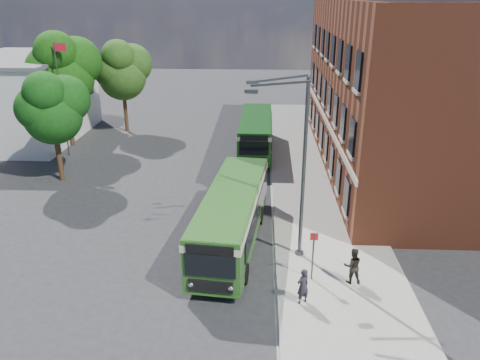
{
  "coord_description": "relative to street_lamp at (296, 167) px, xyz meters",
  "views": [
    {
      "loc": [
        3.17,
        -22.6,
        12.37
      ],
      "look_at": [
        1.99,
        2.76,
        2.2
      ],
      "focal_mm": 35.0,
      "sensor_mm": 36.0,
      "label": 1
    }
  ],
  "objects": [
    {
      "name": "ground",
      "position": [
        -4.84,
        2.0,
        -4.79
      ],
      "size": [
        120.0,
        120.0,
        0.0
      ],
      "primitive_type": "plane",
      "color": "#28282B",
      "rests_on": "ground"
    },
    {
      "name": "tree_left",
      "position": [
        -15.7,
        9.66,
        0.47
      ],
      "size": [
        4.6,
        4.37,
        7.76
      ],
      "color": "#382614",
      "rests_on": "ground"
    },
    {
      "name": "flagpole",
      "position": [
        -17.29,
        15.0,
        0.15
      ],
      "size": [
        0.95,
        0.1,
        9.0
      ],
      "color": "#3A3D3F",
      "rests_on": "ground"
    },
    {
      "name": "tree_right",
      "position": [
        -14.52,
        22.47,
        1.05
      ],
      "size": [
        5.1,
        4.85,
        8.61
      ],
      "color": "#382614",
      "rests_on": "ground"
    },
    {
      "name": "bus_front",
      "position": [
        -3.09,
        1.16,
        -2.96
      ],
      "size": [
        3.71,
        11.03,
        3.02
      ],
      "color": "#2C5E20",
      "rests_on": "ground"
    },
    {
      "name": "white_building",
      "position": [
        -22.84,
        20.0,
        -1.13
      ],
      "size": [
        9.4,
        13.4,
        7.3
      ],
      "color": "silver",
      "rests_on": "ground"
    },
    {
      "name": "street_lamp",
      "position": [
        0.0,
        0.0,
        0.0
      ],
      "size": [
        2.96,
        2.38,
        9.0
      ],
      "color": "#3A3D3F",
      "rests_on": "ground"
    },
    {
      "name": "pedestrian_a",
      "position": [
        0.19,
        -4.0,
        -3.82
      ],
      "size": [
        0.72,
        0.66,
        1.64
      ],
      "primitive_type": "imported",
      "rotation": [
        0.0,
        0.0,
        3.73
      ],
      "color": "black",
      "rests_on": "pavement"
    },
    {
      "name": "tree_mid",
      "position": [
        -18.0,
        17.67,
        1.79
      ],
      "size": [
        5.74,
        5.46,
        9.7
      ],
      "color": "#382614",
      "rests_on": "ground"
    },
    {
      "name": "bus_rear",
      "position": [
        -2.11,
        16.58,
        -2.96
      ],
      "size": [
        2.73,
        10.19,
        3.02
      ],
      "color": "#1D611A",
      "rests_on": "ground"
    },
    {
      "name": "pedestrian_b",
      "position": [
        2.54,
        -2.36,
        -3.78
      ],
      "size": [
        0.86,
        0.68,
        1.71
      ],
      "primitive_type": "imported",
      "rotation": [
        0.0,
        0.0,
        3.18
      ],
      "color": "black",
      "rests_on": "pavement"
    },
    {
      "name": "brick_office",
      "position": [
        9.16,
        14.0,
        2.18
      ],
      "size": [
        12.1,
        26.0,
        14.2
      ],
      "color": "brown",
      "rests_on": "ground"
    },
    {
      "name": "kerb_line",
      "position": [
        -0.89,
        10.0,
        -4.79
      ],
      "size": [
        0.12,
        48.0,
        0.01
      ],
      "primitive_type": "cube",
      "color": "beige",
      "rests_on": "ground"
    },
    {
      "name": "bus_stop_sign",
      "position": [
        0.76,
        -2.2,
        -3.28
      ],
      "size": [
        0.35,
        0.08,
        2.52
      ],
      "color": "#3A3D3F",
      "rests_on": "ground"
    },
    {
      "name": "pavement",
      "position": [
        2.16,
        10.0,
        -4.72
      ],
      "size": [
        6.0,
        48.0,
        0.15
      ],
      "primitive_type": "cube",
      "color": "gray",
      "rests_on": "ground"
    }
  ]
}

